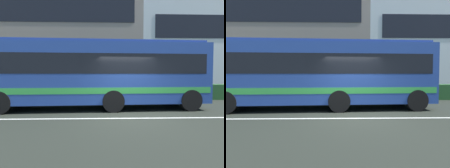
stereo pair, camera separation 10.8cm
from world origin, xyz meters
TOP-DOWN VIEW (x-y plane):
  - ground_plane at (0.00, 0.00)m, footprint 160.00×160.00m
  - lane_centre_line at (0.00, 0.00)m, footprint 60.00×0.16m
  - hedge_row_far at (-1.04, 6.12)m, footprint 18.52×1.10m
  - apartment_block_left at (-7.31, 15.39)m, footprint 19.14×11.37m
  - transit_bus at (-1.36, 2.39)m, footprint 10.71×3.08m

SIDE VIEW (x-z plane):
  - ground_plane at x=0.00m, z-range 0.00..0.00m
  - lane_centre_line at x=0.00m, z-range 0.00..0.01m
  - hedge_row_far at x=-1.04m, z-range 0.00..1.02m
  - transit_bus at x=-1.36m, z-range 0.17..3.49m
  - apartment_block_left at x=-7.31m, z-range 0.00..12.67m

